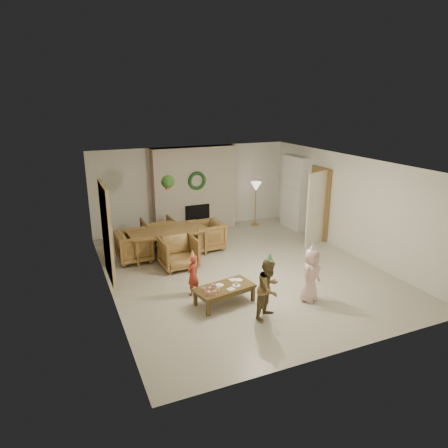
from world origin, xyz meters
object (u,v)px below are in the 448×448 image
dining_chair_far (158,232)px  coffee_table_top (225,288)px  dining_chair_near (179,253)px  child_red (193,275)px  child_plaid (269,288)px  dining_chair_right (206,236)px  dining_table (168,243)px  dining_chair_left (134,246)px  child_pink (311,275)px

dining_chair_far → coffee_table_top: (0.35, -3.72, -0.05)m
dining_chair_near → child_red: 1.44m
dining_chair_far → child_red: (-0.09, -3.13, 0.06)m
coffee_table_top → child_plaid: size_ratio=1.02×
dining_chair_right → coffee_table_top: bearing=-15.8°
coffee_table_top → child_plaid: 0.97m
child_red → dining_chair_far: bearing=-122.7°
dining_chair_near → dining_chair_right: same height
dining_chair_right → dining_table: bearing=-90.0°
dining_chair_near → coffee_table_top: 2.04m
dining_chair_left → dining_table: bearing=-90.0°
dining_chair_near → child_plaid: bearing=-74.9°
dining_chair_near → child_plaid: 2.93m
dining_chair_near → dining_chair_left: 1.20m
coffee_table_top → child_plaid: bearing=-66.0°
dining_chair_left → child_pink: (2.78, -3.39, 0.17)m
dining_chair_right → child_red: 2.59m
dining_chair_near → child_red: size_ratio=0.96×
dining_chair_right → coffee_table_top: dining_chair_right is taller
child_red → dining_chair_near: bearing=-126.6°
dining_table → dining_chair_far: dining_chair_far is taller
dining_chair_near → dining_chair_left: same height
dining_table → child_red: child_red is taller
dining_chair_far → coffee_table_top: dining_chair_far is taller
dining_chair_left → dining_chair_right: same height
dining_chair_left → dining_chair_near: bearing=-135.0°
child_red → child_pink: bearing=119.7°
dining_table → coffee_table_top: bearing=-85.1°
dining_chair_right → child_red: (-1.17, -2.31, 0.06)m
coffee_table_top → child_pink: 1.71m
dining_chair_left → child_red: 2.37m
dining_chair_right → child_plaid: bearing=-4.7°
dining_chair_near → dining_table: bearing=90.0°
dining_table → dining_chair_near: (0.02, -0.85, 0.04)m
dining_chair_right → child_red: size_ratio=0.96×
dining_chair_left → dining_chair_right: size_ratio=1.00×
dining_table → dining_chair_far: 0.85m
coffee_table_top → dining_chair_far: bearing=84.9°
dining_chair_far → child_pink: child_pink is taller
dining_chair_right → child_pink: child_pink is taller
dining_chair_far → child_plaid: size_ratio=0.73×
dining_chair_far → child_plaid: bearing=99.6°
dining_chair_right → child_plaid: (-0.20, -3.68, 0.19)m
coffee_table_top → child_pink: size_ratio=1.06×
dining_table → child_plaid: 3.75m
dining_chair_left → child_red: size_ratio=0.96×
dining_chair_right → dining_chair_near: bearing=-51.3°
dining_table → dining_chair_near: bearing=-90.0°
dining_chair_near → dining_chair_right: bearing=38.7°
dining_chair_near → coffee_table_top: size_ratio=0.72×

